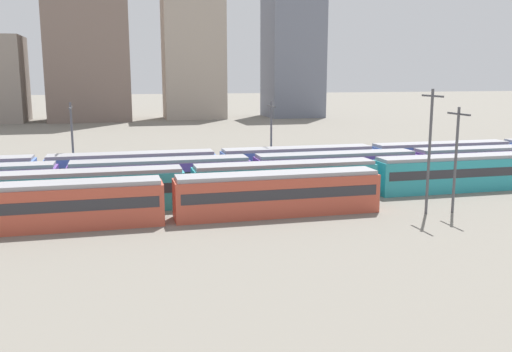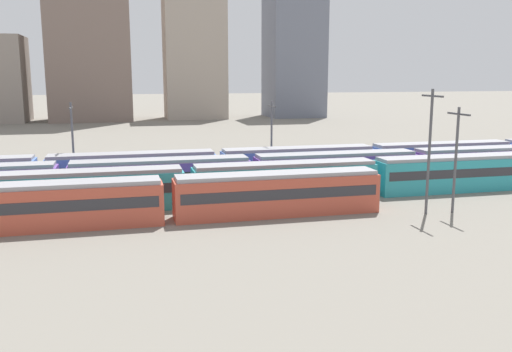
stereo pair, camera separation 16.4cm
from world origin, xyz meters
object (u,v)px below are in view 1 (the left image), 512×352
(train_track_2, at_px, (252,173))
(catenary_pole_1, at_px, (72,139))
(train_track_1, at_px, (188,186))
(catenary_pole_0, at_px, (456,154))
(train_track_3, at_px, (298,163))
(train_track_0, at_px, (48,206))
(catenary_pole_3, at_px, (271,134))
(catenary_pole_2, at_px, (430,146))

(train_track_2, xyz_separation_m, catenary_pole_1, (-18.42, 8.03, 3.19))
(train_track_1, height_order, catenary_pole_0, catenary_pole_0)
(train_track_1, height_order, train_track_3, same)
(train_track_0, xyz_separation_m, train_track_2, (19.12, 10.40, 0.00))
(catenary_pole_3, bearing_deg, train_track_3, -54.89)
(train_track_1, bearing_deg, catenary_pole_2, -22.13)
(train_track_1, bearing_deg, train_track_0, -156.11)
(train_track_2, relative_size, catenary_pole_2, 6.85)
(train_track_3, bearing_deg, catenary_pole_1, 173.58)
(train_track_0, bearing_deg, catenary_pole_3, 38.68)
(train_track_3, height_order, catenary_pole_0, catenary_pole_0)
(catenary_pole_0, distance_m, catenary_pole_2, 2.68)
(train_track_1, distance_m, catenary_pole_3, 18.36)
(train_track_1, relative_size, catenary_pole_0, 7.99)
(catenary_pole_3, bearing_deg, catenary_pole_0, -64.08)
(catenary_pole_1, relative_size, catenary_pole_3, 1.02)
(train_track_0, relative_size, train_track_2, 0.75)
(train_track_0, relative_size, catenary_pole_0, 5.97)
(train_track_0, distance_m, train_track_3, 30.23)
(train_track_0, relative_size, train_track_3, 0.60)
(train_track_2, bearing_deg, catenary_pole_2, -46.64)
(train_track_2, bearing_deg, catenary_pole_0, -41.61)
(train_track_1, relative_size, train_track_2, 1.00)
(train_track_0, distance_m, catenary_pole_1, 18.72)
(catenary_pole_0, xyz_separation_m, catenary_pole_3, (-10.65, 21.92, -0.20))
(train_track_2, xyz_separation_m, catenary_pole_2, (12.57, -13.31, 4.11))
(train_track_0, bearing_deg, train_track_1, 23.89)
(train_track_0, xyz_separation_m, catenary_pole_1, (0.70, 18.43, 3.19))
(train_track_3, bearing_deg, catenary_pole_3, 125.11)
(train_track_2, relative_size, catenary_pole_0, 7.99)
(train_track_1, xyz_separation_m, catenary_pole_2, (19.94, -8.11, 4.11))
(train_track_0, xyz_separation_m, train_track_3, (25.90, 15.60, 0.00))
(train_track_3, bearing_deg, train_track_1, -143.70)
(train_track_0, relative_size, catenary_pole_1, 6.12)
(catenary_pole_2, bearing_deg, catenary_pole_3, 110.38)
(catenary_pole_1, bearing_deg, catenary_pole_0, -32.62)
(catenary_pole_1, relative_size, catenary_pole_2, 0.84)
(train_track_3, bearing_deg, catenary_pole_2, -72.64)
(train_track_3, xyz_separation_m, catenary_pole_3, (-2.31, 3.28, 3.10))
(catenary_pole_2, bearing_deg, catenary_pole_1, 145.44)
(catenary_pole_1, xyz_separation_m, catenary_pole_2, (30.99, -21.34, 0.92))
(train_track_3, bearing_deg, train_track_2, -142.51)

